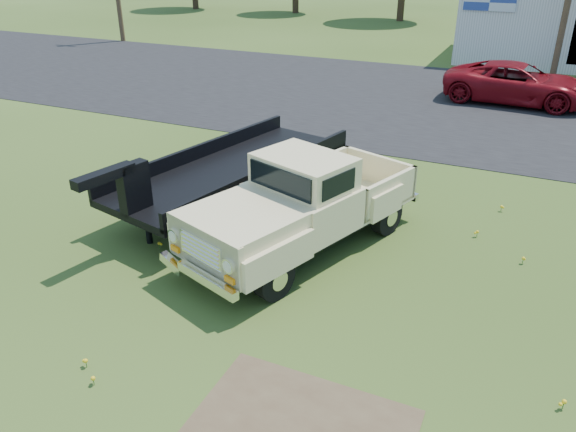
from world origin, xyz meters
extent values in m
plane|color=#2F4616|center=(0.00, 0.00, 0.00)|extent=(140.00, 140.00, 0.00)
cube|color=black|center=(0.00, 15.00, 0.00)|extent=(90.00, 14.00, 0.02)
cube|color=brown|center=(1.50, -3.00, 0.00)|extent=(3.00, 2.00, 0.01)
cube|color=brown|center=(-2.00, 3.50, 0.00)|extent=(2.20, 1.60, 0.01)
cube|color=silver|center=(0.50, 22.95, 3.20)|extent=(2.50, 0.08, 0.80)
cylinder|color=#362518|center=(2.00, 40.50, 1.89)|extent=(0.56, 0.56, 3.78)
imported|color=maroon|center=(2.72, 16.25, 0.79)|extent=(5.84, 2.94, 1.58)
camera|label=1|loc=(3.67, -8.21, 6.05)|focal=35.00mm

